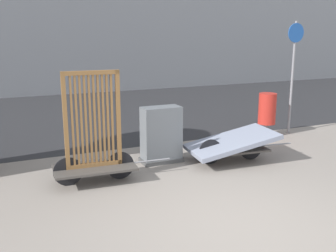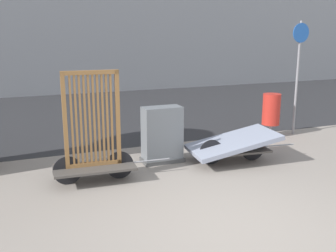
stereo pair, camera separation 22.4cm
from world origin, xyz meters
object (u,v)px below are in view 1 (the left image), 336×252
at_px(trash_bin, 267,109).
at_px(utility_cabinet, 161,137).
at_px(sign_post, 293,65).
at_px(bike_cart_with_bedframe, 94,145).
at_px(bike_cart_with_mattress, 232,144).

bearing_deg(trash_bin, utility_cabinet, -165.54).
relative_size(utility_cabinet, sign_post, 0.40).
xyz_separation_m(utility_cabinet, trash_bin, (3.26, 0.84, 0.17)).
distance_m(bike_cart_with_bedframe, bike_cart_with_mattress, 2.82).
relative_size(bike_cart_with_bedframe, utility_cabinet, 1.87).
distance_m(bike_cart_with_mattress, trash_bin, 2.43).
bearing_deg(sign_post, bike_cart_with_mattress, -152.33).
xyz_separation_m(bike_cart_with_bedframe, bike_cart_with_mattress, (2.81, 0.00, -0.29)).
height_order(bike_cart_with_bedframe, trash_bin, bike_cart_with_bedframe).
xyz_separation_m(bike_cart_with_bedframe, sign_post, (5.48, 1.40, 1.10)).
relative_size(bike_cart_with_bedframe, trash_bin, 1.95).
distance_m(bike_cart_with_bedframe, trash_bin, 4.96).
bearing_deg(trash_bin, sign_post, -0.48).
height_order(trash_bin, sign_post, sign_post).
height_order(bike_cart_with_mattress, sign_post, sign_post).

